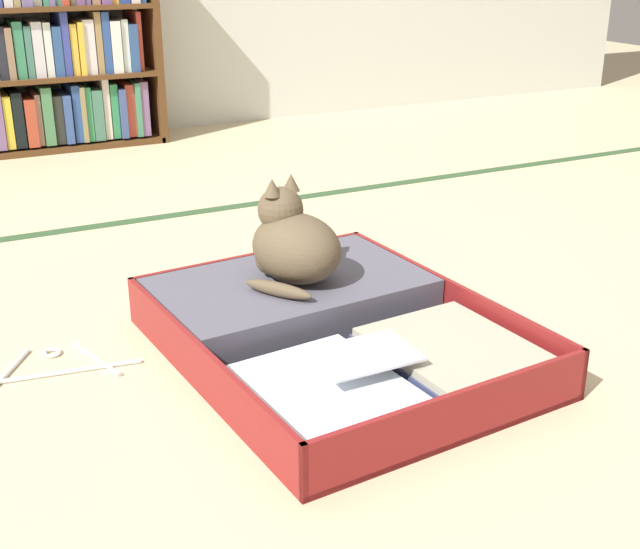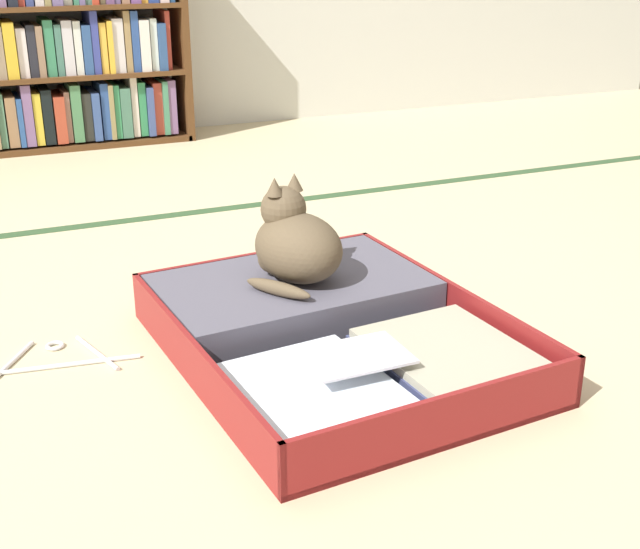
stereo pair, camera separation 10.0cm
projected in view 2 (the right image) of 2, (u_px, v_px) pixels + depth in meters
The scene contains 6 objects.
ground_plane at pixel (285, 356), 1.85m from camera, with size 10.00×10.00×0.00m, color #C7B88E.
tatami_border at pixel (167, 216), 2.77m from camera, with size 4.80×0.05×0.00m.
bookshelf at pixel (5, 47), 3.47m from camera, with size 1.49×0.26×0.89m.
open_suitcase at pixel (323, 328), 1.87m from camera, with size 0.71×0.87×0.11m.
black_cat at pixel (294, 243), 1.94m from camera, with size 0.26×0.29×0.24m.
clothes_hanger at pixel (54, 359), 1.83m from camera, with size 0.36×0.21×0.01m.
Camera 2 is at (-0.58, -1.54, 0.86)m, focal length 47.31 mm.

